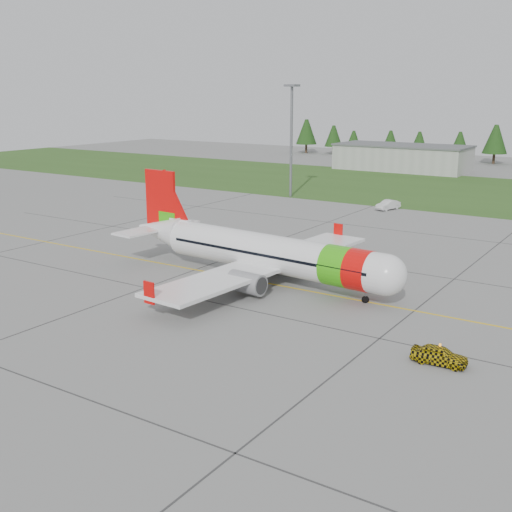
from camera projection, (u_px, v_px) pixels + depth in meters
The scene contains 8 objects.
ground at pixel (273, 315), 56.25m from camera, with size 320.00×320.00×0.00m, color gray.
aircraft at pixel (266, 253), 65.79m from camera, with size 34.35×31.73×10.40m.
follow_me_car at pixel (441, 338), 45.67m from camera, with size 1.62×1.38×4.04m, color #DDBD0C.
service_van at pixel (388, 195), 106.39m from camera, with size 1.70×1.60×4.87m, color silver.
grass_strip at pixel (498, 195), 122.70m from camera, with size 320.00×50.00×0.03m, color #30561E.
taxi_guideline at pixel (316, 292), 62.73m from camera, with size 120.00×0.25×0.02m, color gold.
hangar_west at pixel (402, 158), 160.58m from camera, with size 32.00×14.00×6.00m, color #A8A8A3.
floodlight_mast at pixel (291, 143), 117.77m from camera, with size 0.50×0.50×20.00m, color slate.
Camera 1 is at (27.93, -45.31, 18.98)m, focal length 45.00 mm.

